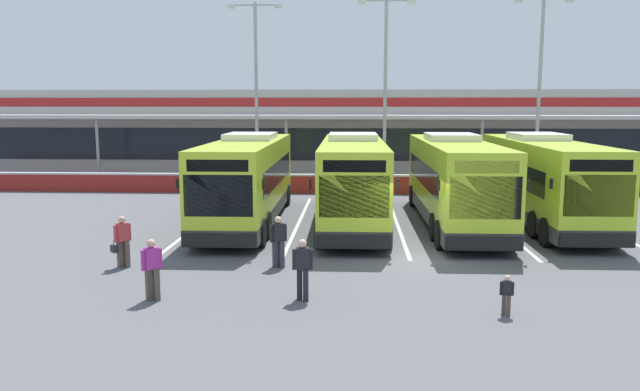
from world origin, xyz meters
TOP-DOWN VIEW (x-y plane):
  - ground_plane at (0.00, 0.00)m, footprint 200.00×200.00m
  - terminal_building at (-0.00, 26.91)m, footprint 70.00×13.00m
  - red_barrier_wall at (0.00, 14.50)m, footprint 60.00×0.40m
  - coach_bus_leftmost at (-6.38, 5.76)m, footprint 2.99×12.17m
  - coach_bus_left_centre at (-1.90, 5.82)m, footprint 2.99×12.17m
  - coach_bus_centre at (2.34, 5.79)m, footprint 2.99×12.17m
  - coach_bus_right_centre at (6.18, 6.45)m, footprint 2.99×12.17m
  - bay_stripe_far_west at (-8.40, 6.00)m, footprint 0.14×13.00m
  - bay_stripe_west at (-4.20, 6.00)m, footprint 0.14×13.00m
  - bay_stripe_mid_west at (0.00, 6.00)m, footprint 0.14×13.00m
  - bay_stripe_centre at (4.20, 6.00)m, footprint 0.14×13.00m
  - bay_stripe_mid_east at (8.40, 6.00)m, footprint 0.14×13.00m
  - pedestrian_with_handbag at (-9.04, -1.79)m, footprint 0.58×0.56m
  - pedestrian_in_dark_coat at (-7.05, -4.95)m, footprint 0.49×0.39m
  - pedestrian_child at (1.82, -5.65)m, footprint 0.33×0.20m
  - pedestrian_near_bin at (-3.17, -4.74)m, footprint 0.54×0.30m
  - pedestrian_approaching_bus at (-4.19, -1.54)m, footprint 0.51×0.35m
  - lamp_post_west at (-7.78, 17.33)m, footprint 3.24×0.28m
  - lamp_post_centre at (-0.08, 16.14)m, footprint 3.24×0.28m
  - lamp_post_east at (8.65, 16.02)m, footprint 3.24×0.28m

SIDE VIEW (x-z plane):
  - ground_plane at x=0.00m, z-range 0.00..0.00m
  - bay_stripe_far_west at x=-8.40m, z-range 0.00..0.01m
  - bay_stripe_west at x=-4.20m, z-range 0.00..0.01m
  - bay_stripe_mid_west at x=0.00m, z-range 0.00..0.01m
  - bay_stripe_centre at x=4.20m, z-range 0.00..0.01m
  - bay_stripe_mid_east at x=8.40m, z-range 0.00..0.01m
  - pedestrian_child at x=1.82m, z-range 0.04..1.04m
  - red_barrier_wall at x=0.00m, z-range 0.01..1.10m
  - pedestrian_with_handbag at x=-9.04m, z-range 0.05..1.67m
  - pedestrian_in_dark_coat at x=-7.05m, z-range 0.06..1.68m
  - pedestrian_near_bin at x=-3.17m, z-range 0.06..1.68m
  - pedestrian_approaching_bus at x=-4.19m, z-range 0.06..1.68m
  - coach_bus_leftmost at x=-6.38m, z-range -0.10..3.68m
  - coach_bus_left_centre at x=-1.90m, z-range -0.10..3.68m
  - coach_bus_centre at x=2.34m, z-range -0.10..3.68m
  - coach_bus_right_centre at x=6.18m, z-range -0.10..3.68m
  - terminal_building at x=0.00m, z-range 0.01..6.01m
  - lamp_post_west at x=-7.78m, z-range 0.79..11.79m
  - lamp_post_centre at x=-0.08m, z-range 0.79..11.79m
  - lamp_post_east at x=8.65m, z-range 0.79..11.79m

